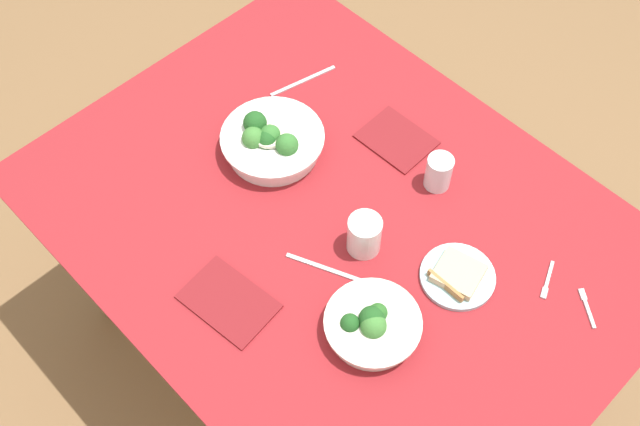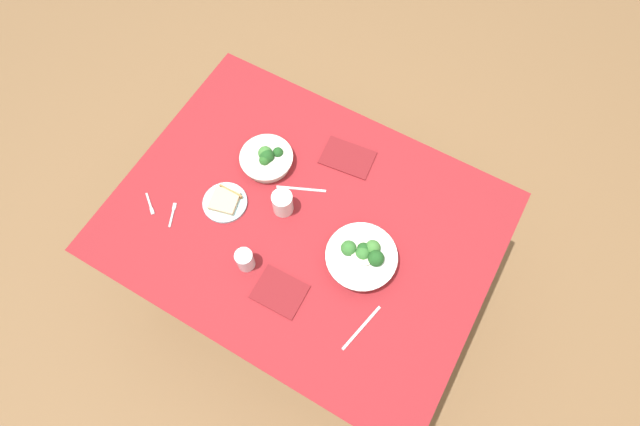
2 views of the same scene
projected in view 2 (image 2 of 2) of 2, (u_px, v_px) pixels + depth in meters
The scene contains 13 objects.
ground_plane at pixel (308, 278), 2.58m from camera, with size 6.00×6.00×0.00m, color brown.
dining_table at pixel (305, 231), 2.00m from camera, with size 1.43×1.09×0.74m.
broccoli_bowl_far at pixel (362, 257), 1.81m from camera, with size 0.26×0.26×0.10m.
broccoli_bowl_near at pixel (267, 159), 1.99m from camera, with size 0.21×0.21×0.08m.
bread_side_plate at pixel (225, 202), 1.93m from camera, with size 0.17×0.17×0.03m.
water_glass_center at pixel (245, 260), 1.80m from camera, with size 0.07×0.07×0.09m, color silver.
water_glass_side at pixel (283, 203), 1.89m from camera, with size 0.08×0.08×0.10m, color silver.
fork_by_far_bowl at pixel (173, 214), 1.92m from camera, with size 0.05×0.10×0.00m.
fork_by_near_bowl at pixel (150, 205), 1.94m from camera, with size 0.08×0.07×0.00m.
table_knife_left at pixel (361, 328), 1.74m from camera, with size 0.20×0.01×0.00m, color #B7B7BC.
table_knife_right at pixel (301, 189), 1.96m from camera, with size 0.20×0.01×0.00m, color #B7B7BC.
napkin_folded_upper at pixel (280, 292), 1.79m from camera, with size 0.18×0.14×0.01m, color maroon.
napkin_folded_lower at pixel (348, 158), 2.02m from camera, with size 0.21×0.14×0.01m, color maroon.
Camera 2 is at (-0.43, 0.63, 2.49)m, focal length 28.07 mm.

